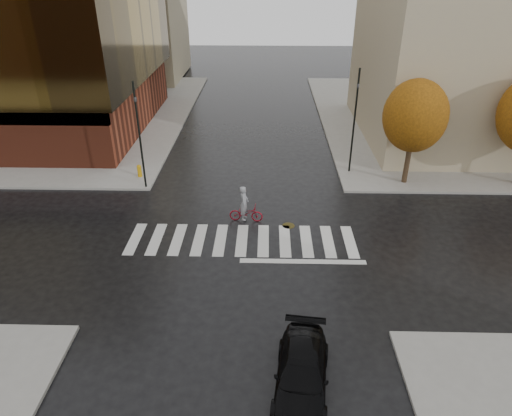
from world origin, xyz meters
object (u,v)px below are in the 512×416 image
Objects in this scene: traffic_light_ne at (355,116)px; fire_hydrant at (139,170)px; sedan at (302,373)px; cyclist at (245,209)px; traffic_light_nw at (139,131)px.

fire_hydrant is at bearing -0.09° from traffic_light_ne.
fire_hydrant is at bearing 127.21° from sedan.
cyclist is at bearing 109.11° from sedan.
traffic_light_ne reaches higher than cyclist.
traffic_light_nw is 0.97× the size of traffic_light_ne.
sedan is 5.24× the size of fire_hydrant.
sedan is at bearing 44.25° from traffic_light_nw.
sedan is at bearing 71.14° from traffic_light_ne.
traffic_light_nw reaches higher than fire_hydrant.
traffic_light_nw is (-8.76, 14.83, 3.17)m from sedan.
sedan is 11.27m from cyclist.
sedan is 0.66× the size of traffic_light_nw.
cyclist is 9.86m from traffic_light_ne.
sedan is 0.64× the size of traffic_light_ne.
traffic_light_ne is at bearing -40.40° from cyclist.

